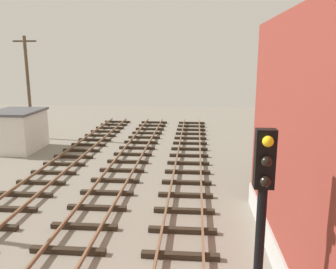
% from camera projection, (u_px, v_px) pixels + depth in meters
% --- Properties ---
extents(signal_mast, '(0.36, 0.40, 4.98)m').
position_uv_depth(signal_mast, '(261.00, 225.00, 6.53)').
color(signal_mast, black).
rests_on(signal_mast, ground).
extents(control_hut, '(3.00, 3.80, 2.76)m').
position_uv_depth(control_hut, '(18.00, 130.00, 23.93)').
color(control_hut, silver).
rests_on(control_hut, ground).
extents(utility_pole_far, '(1.80, 0.24, 7.89)m').
position_uv_depth(utility_pole_far, '(28.00, 86.00, 26.93)').
color(utility_pole_far, brown).
rests_on(utility_pole_far, ground).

